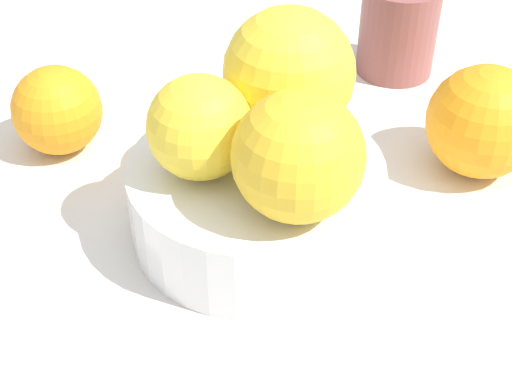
{
  "coord_description": "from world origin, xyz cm",
  "views": [
    {
      "loc": [
        -34.82,
        -12.38,
        33.51
      ],
      "look_at": [
        0.0,
        0.0,
        3.19
      ],
      "focal_mm": 52.47,
      "sensor_mm": 36.0,
      "label": 1
    }
  ],
  "objects_px": {
    "orange_loose_1": "(484,122)",
    "orange_loose_0": "(57,110)",
    "ceramic_cup": "(398,29)",
    "orange_in_bowl_0": "(298,157)",
    "orange_in_bowl_2": "(200,127)",
    "orange_in_bowl_1": "(289,73)",
    "fruit_bowl": "(256,200)"
  },
  "relations": [
    {
      "from": "orange_loose_0",
      "to": "orange_loose_1",
      "type": "distance_m",
      "value": 0.31
    },
    {
      "from": "fruit_bowl",
      "to": "orange_in_bowl_2",
      "type": "distance_m",
      "value": 0.07
    },
    {
      "from": "orange_in_bowl_0",
      "to": "ceramic_cup",
      "type": "height_order",
      "value": "orange_in_bowl_0"
    },
    {
      "from": "fruit_bowl",
      "to": "orange_in_bowl_1",
      "type": "relative_size",
      "value": 1.93
    },
    {
      "from": "orange_in_bowl_1",
      "to": "ceramic_cup",
      "type": "relative_size",
      "value": 1.08
    },
    {
      "from": "orange_in_bowl_1",
      "to": "ceramic_cup",
      "type": "bearing_deg",
      "value": -11.1
    },
    {
      "from": "orange_loose_1",
      "to": "orange_in_bowl_1",
      "type": "bearing_deg",
      "value": 120.41
    },
    {
      "from": "orange_in_bowl_0",
      "to": "orange_loose_0",
      "type": "bearing_deg",
      "value": 71.19
    },
    {
      "from": "orange_in_bowl_1",
      "to": "orange_loose_0",
      "type": "relative_size",
      "value": 1.27
    },
    {
      "from": "orange_in_bowl_0",
      "to": "ceramic_cup",
      "type": "bearing_deg",
      "value": -1.76
    },
    {
      "from": "orange_in_bowl_1",
      "to": "orange_in_bowl_2",
      "type": "height_order",
      "value": "orange_in_bowl_1"
    },
    {
      "from": "fruit_bowl",
      "to": "orange_in_bowl_2",
      "type": "height_order",
      "value": "orange_in_bowl_2"
    },
    {
      "from": "orange_loose_1",
      "to": "orange_loose_0",
      "type": "bearing_deg",
      "value": 104.73
    },
    {
      "from": "fruit_bowl",
      "to": "orange_in_bowl_0",
      "type": "height_order",
      "value": "orange_in_bowl_0"
    },
    {
      "from": "orange_loose_1",
      "to": "ceramic_cup",
      "type": "xyz_separation_m",
      "value": [
        0.12,
        0.08,
        -0.0
      ]
    },
    {
      "from": "ceramic_cup",
      "to": "orange_loose_0",
      "type": "bearing_deg",
      "value": 133.1
    },
    {
      "from": "ceramic_cup",
      "to": "orange_in_bowl_2",
      "type": "bearing_deg",
      "value": 163.86
    },
    {
      "from": "orange_in_bowl_1",
      "to": "orange_in_bowl_2",
      "type": "xyz_separation_m",
      "value": [
        -0.06,
        0.04,
        -0.01
      ]
    },
    {
      "from": "orange_loose_1",
      "to": "ceramic_cup",
      "type": "bearing_deg",
      "value": 34.87
    },
    {
      "from": "orange_in_bowl_0",
      "to": "orange_in_bowl_2",
      "type": "height_order",
      "value": "orange_in_bowl_0"
    },
    {
      "from": "orange_in_bowl_2",
      "to": "orange_loose_1",
      "type": "bearing_deg",
      "value": -49.95
    },
    {
      "from": "orange_in_bowl_0",
      "to": "orange_loose_1",
      "type": "height_order",
      "value": "orange_in_bowl_0"
    },
    {
      "from": "fruit_bowl",
      "to": "orange_in_bowl_1",
      "type": "distance_m",
      "value": 0.08
    },
    {
      "from": "orange_in_bowl_0",
      "to": "orange_in_bowl_1",
      "type": "distance_m",
      "value": 0.08
    },
    {
      "from": "orange_loose_0",
      "to": "orange_in_bowl_0",
      "type": "bearing_deg",
      "value": -108.81
    },
    {
      "from": "orange_in_bowl_1",
      "to": "orange_loose_1",
      "type": "height_order",
      "value": "orange_in_bowl_1"
    },
    {
      "from": "orange_in_bowl_1",
      "to": "ceramic_cup",
      "type": "height_order",
      "value": "orange_in_bowl_1"
    },
    {
      "from": "ceramic_cup",
      "to": "fruit_bowl",
      "type": "bearing_deg",
      "value": 169.58
    },
    {
      "from": "orange_in_bowl_2",
      "to": "ceramic_cup",
      "type": "height_order",
      "value": "orange_in_bowl_2"
    },
    {
      "from": "orange_in_bowl_0",
      "to": "orange_in_bowl_2",
      "type": "bearing_deg",
      "value": 76.8
    },
    {
      "from": "orange_in_bowl_0",
      "to": "orange_loose_0",
      "type": "distance_m",
      "value": 0.22
    },
    {
      "from": "orange_in_bowl_1",
      "to": "orange_loose_0",
      "type": "xyz_separation_m",
      "value": [
        -0.01,
        0.18,
        -0.06
      ]
    }
  ]
}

